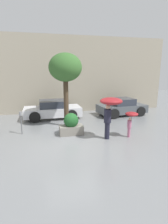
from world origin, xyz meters
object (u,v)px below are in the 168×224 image
at_px(planter_box, 71,125).
at_px(parking_meter, 21,118).
at_px(street_tree, 65,69).
at_px(person_child, 131,117).
at_px(parked_car_far, 122,107).
at_px(person_adult, 110,107).
at_px(parked_car_near, 53,110).

height_order(planter_box, parking_meter, parking_meter).
xyz_separation_m(planter_box, street_tree, (-0.06, 1.47, 2.90)).
height_order(planter_box, person_child, person_child).
bearing_deg(planter_box, person_child, -20.22).
xyz_separation_m(person_child, parked_car_far, (1.56, 4.48, -0.43)).
bearing_deg(person_adult, planter_box, -172.16).
bearing_deg(street_tree, parked_car_far, 23.45).
bearing_deg(street_tree, parking_meter, -160.10).
height_order(parked_car_near, parked_car_far, same).
bearing_deg(parking_meter, person_adult, -21.20).
distance_m(planter_box, person_adult, 2.33).
xyz_separation_m(parked_car_far, street_tree, (-4.50, -1.95, 2.81)).
distance_m(person_child, parking_meter, 5.67).
bearing_deg(person_child, parking_meter, 163.77).
relative_size(parked_car_near, parking_meter, 3.25).
bearing_deg(parking_meter, planter_box, -12.34).
bearing_deg(street_tree, person_adult, -55.19).
relative_size(person_adult, person_child, 1.59).
distance_m(parked_car_far, parking_meter, 7.56).
relative_size(planter_box, parking_meter, 1.01).
xyz_separation_m(planter_box, parking_meter, (-2.57, 0.56, 0.37)).
bearing_deg(person_adult, parked_car_near, 158.57).
distance_m(person_adult, parked_car_far, 5.37).
xyz_separation_m(person_adult, parked_car_near, (-2.51, 4.70, -1.04)).
bearing_deg(parked_car_far, person_adult, 142.43).
bearing_deg(parking_meter, parked_car_far, 22.20).
height_order(person_child, parking_meter, person_child).
distance_m(planter_box, parked_car_near, 3.68).
height_order(person_adult, parking_meter, person_adult).
distance_m(planter_box, parked_car_far, 5.60).
distance_m(person_adult, person_child, 1.30).
height_order(planter_box, parked_car_near, parked_car_near).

